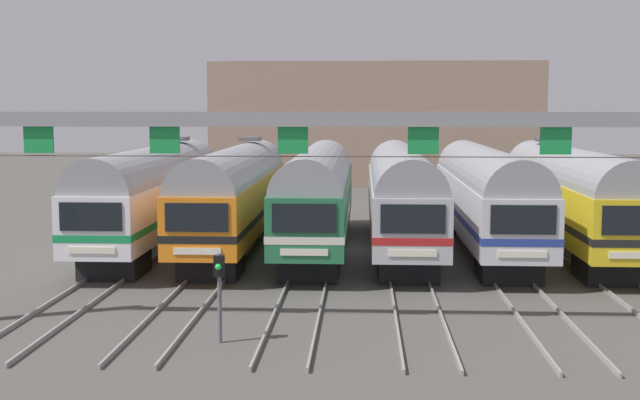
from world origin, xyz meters
The scene contains 11 objects.
ground_plane centered at (0.00, 0.00, 0.00)m, with size 160.00×160.00×0.00m, color #4C4944.
track_bed centered at (0.00, 17.00, 0.07)m, with size 20.69×70.00×0.15m.
commuter_train_white centered at (-9.59, 0.00, 2.69)m, with size 2.88×18.06×5.05m.
commuter_train_orange centered at (-5.76, 0.00, 2.69)m, with size 2.88×18.06×5.05m.
commuter_train_green centered at (-1.92, -0.01, 2.69)m, with size 2.88×18.06×4.77m.
commuter_train_stainless centered at (1.92, -0.01, 2.69)m, with size 2.88×18.06×4.77m.
commuter_train_silver centered at (5.76, -0.01, 2.69)m, with size 2.88×18.06×4.77m.
commuter_train_yellow centered at (9.59, 0.00, 2.69)m, with size 2.88×18.06×5.05m.
catenary_gantry centered at (0.00, -13.50, 5.32)m, with size 24.43×0.44×6.97m.
yard_signal_mast centered at (-3.84, -15.40, 1.79)m, with size 0.28×0.35×2.55m.
maintenance_building centered at (1.14, 34.88, 5.17)m, with size 27.67×10.00×10.33m, color gray.
Camera 1 is at (0.16, -37.88, 6.61)m, focal length 46.38 mm.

